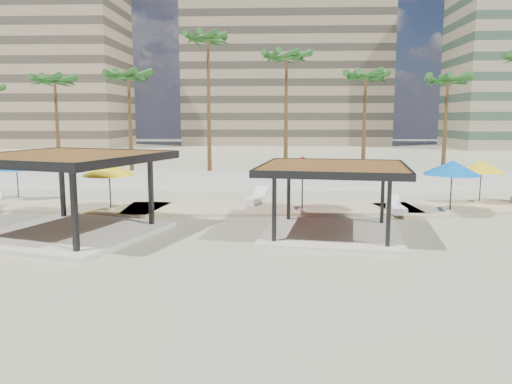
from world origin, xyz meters
TOP-DOWN VIEW (x-y plane):
  - ground at (0.00, 0.00)m, footprint 200.00×200.00m
  - promenade at (2.00, 7.67)m, footprint 44.45×7.97m
  - boundary_wall at (0.00, 16.00)m, footprint 56.00×0.30m
  - building_west at (-42.00, 68.00)m, footprint 34.00×16.00m
  - building_mid at (4.00, 78.00)m, footprint 38.00×16.00m
  - pavilion_central at (4.73, 1.16)m, footprint 6.98×6.98m
  - pavilion_west at (-6.70, 0.59)m, footprint 8.91×8.91m
  - umbrella_b at (-6.61, 5.80)m, footprint 3.65×3.65m
  - umbrella_c at (3.66, 5.80)m, footprint 4.00×4.00m
  - umbrella_d at (11.37, 5.80)m, footprint 3.66×3.66m
  - umbrella_e at (14.07, 8.79)m, footprint 2.83×2.83m
  - umbrella_f at (-13.45, 9.20)m, footprint 3.48×3.48m
  - lounger_b at (1.09, 8.37)m, footprint 1.48×2.41m
  - lounger_c at (8.61, 5.85)m, footprint 0.70×2.08m
  - palm_b at (-15.00, 18.70)m, footprint 3.00×3.00m
  - palm_c at (-9.00, 18.10)m, footprint 3.00×3.00m
  - palm_d at (-3.00, 18.90)m, footprint 3.00×3.00m
  - palm_e at (3.00, 18.40)m, footprint 3.00×3.00m
  - palm_f at (9.00, 18.60)m, footprint 3.00×3.00m
  - palm_g at (15.00, 18.20)m, footprint 3.00×3.00m

SIDE VIEW (x-z plane):
  - ground at x=0.00m, z-range 0.00..0.00m
  - promenade at x=2.00m, z-range -0.06..0.18m
  - lounger_c at x=8.61m, z-range -0.02..0.76m
  - lounger_b at x=1.09m, z-range -0.05..0.82m
  - boundary_wall at x=0.00m, z-range 0.00..1.20m
  - pavilion_central at x=4.73m, z-range 0.30..3.40m
  - pavilion_west at x=-6.70m, z-range 0.35..3.93m
  - umbrella_f at x=-13.45m, z-range 1.07..3.53m
  - umbrella_e at x=14.07m, z-range 1.07..3.56m
  - umbrella_b at x=-6.61m, z-range 1.10..3.66m
  - umbrella_d at x=11.37m, z-range 1.16..3.88m
  - umbrella_c at x=3.66m, z-range 1.22..4.13m
  - palm_g at x=15.00m, z-range 3.22..11.92m
  - palm_b at x=-15.00m, z-range 3.26..12.04m
  - palm_f at x=9.00m, z-range 3.36..12.37m
  - palm_c at x=-9.00m, z-range 3.38..12.45m
  - palm_e at x=3.00m, z-range 3.99..14.46m
  - palm_d at x=-3.00m, z-range 4.61..16.52m
  - building_mid at x=4.00m, z-range -0.93..29.47m
  - building_west at x=-42.00m, z-range -0.93..31.47m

